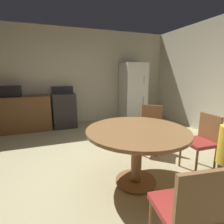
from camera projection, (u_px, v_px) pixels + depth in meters
ground_plane at (109, 176)px, 2.57m from camera, size 14.00×14.00×0.00m
wall_back at (74, 77)px, 5.14m from camera, size 6.11×0.12×2.70m
kitchen_counter at (8, 115)px, 4.39m from camera, size 2.04×0.60×0.90m
oven_range at (64, 110)px, 4.85m from camera, size 0.60×0.60×1.10m
refrigerator at (133, 92)px, 5.41m from camera, size 0.68×0.68×1.76m
microwave at (11, 91)px, 4.31m from camera, size 0.44×0.32×0.26m
dining_table at (137, 140)px, 2.29m from camera, size 1.32×1.32×0.76m
chair_east at (203, 139)px, 2.63m from camera, size 0.42×0.42×0.87m
chair_northeast at (150, 126)px, 3.30m from camera, size 0.56×0.56×0.87m
chair_south at (188, 209)px, 1.27m from camera, size 0.45×0.45×0.87m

